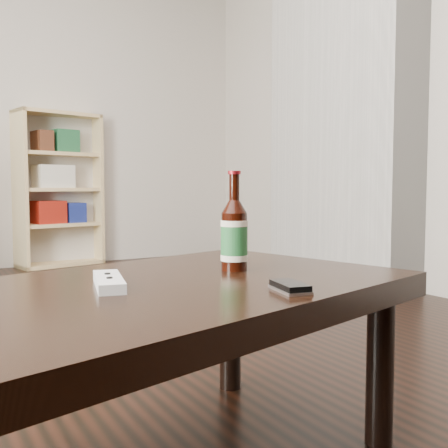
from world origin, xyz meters
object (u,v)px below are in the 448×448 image
bookshelf (56,186)px  beer_bottle (234,235)px  remote (109,282)px  coffee_table (153,311)px  phone (290,287)px

bookshelf → beer_bottle: bearing=-107.2°
bookshelf → remote: size_ratio=6.28×
coffee_table → phone: 0.30m
phone → remote: bearing=154.2°
bookshelf → phone: bookshelf is taller
beer_bottle → bookshelf: bearing=84.6°
coffee_table → beer_bottle: (0.26, 0.08, 0.15)m
bookshelf → phone: (-0.36, -3.66, -0.21)m
coffee_table → remote: 0.12m
coffee_table → beer_bottle: size_ratio=5.22×
remote → phone: bearing=-24.1°
coffee_table → beer_bottle: 0.31m
beer_bottle → phone: (-0.04, -0.29, -0.08)m
bookshelf → phone: size_ratio=11.43×
coffee_table → phone: size_ratio=11.82×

